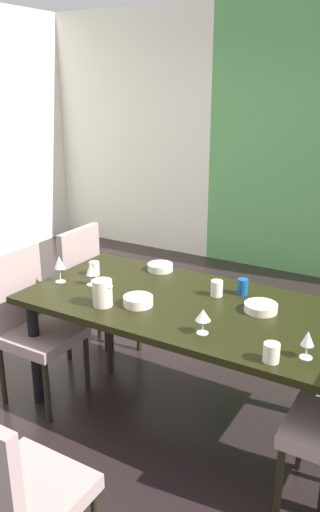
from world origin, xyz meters
name	(u,v)px	position (x,y,z in m)	size (l,w,h in m)	color
ground_plane	(107,370)	(0.00, 0.00, -0.01)	(5.43, 5.48, 0.02)	black
back_panel_interior	(129,133)	(-1.59, 2.69, 1.40)	(2.25, 0.10, 2.81)	silver
dining_table	(193,316)	(0.76, -0.16, 0.68)	(2.02, 0.97, 0.75)	black
chair_left_far	(94,287)	(-0.22, 0.16, 0.53)	(0.45, 0.44, 0.97)	#A48A86
chair_left_near	(32,320)	(-0.22, -0.47, 0.54)	(0.45, 0.44, 0.98)	#A48A86
chair_head_near	(7,493)	(0.72, -1.57, 0.53)	(0.44, 0.44, 0.94)	#A48A86
wine_glass_corner	(91,270)	(0.08, -0.23, 0.85)	(0.06, 0.06, 0.14)	silver
wine_glass_front	(308,339)	(1.49, -0.43, 0.85)	(0.06, 0.06, 0.14)	silver
wine_glass_near_window	(203,316)	(0.97, -0.46, 0.85)	(0.08, 0.08, 0.13)	silver
wine_glass_north	(59,263)	(-0.13, -0.29, 0.88)	(0.07, 0.07, 0.17)	silver
serving_bowl_rear	(160,267)	(0.32, 0.22, 0.78)	(0.17, 0.17, 0.05)	silver
serving_bowl_east	(261,308)	(1.13, -0.06, 0.78)	(0.19, 0.19, 0.05)	beige
serving_bowl_south	(138,301)	(0.50, -0.34, 0.78)	(0.17, 0.17, 0.05)	white
cup_center	(94,268)	(-0.02, -0.08, 0.80)	(0.07, 0.07, 0.09)	silver
cup_west	(243,287)	(0.95, 0.12, 0.80)	(0.07, 0.07, 0.10)	#134C98
cup_near_shelf	(271,353)	(1.36, -0.55, 0.80)	(0.08, 0.08, 0.09)	#ECE1C6
cup_right	(217,288)	(0.83, 0.02, 0.80)	(0.07, 0.07, 0.10)	white
pitcher_left	(103,293)	(0.33, -0.44, 0.83)	(0.13, 0.11, 0.16)	beige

